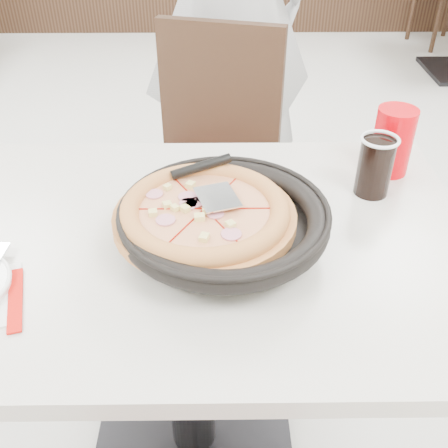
{
  "coord_description": "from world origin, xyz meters",
  "views": [
    {
      "loc": [
        0.25,
        -1.36,
        1.4
      ],
      "look_at": [
        0.26,
        -0.54,
        0.8
      ],
      "focal_mm": 42.0,
      "sensor_mm": 36.0,
      "label": 1
    }
  ],
  "objects_px": {
    "pizza": "(205,218)",
    "cola_glass": "(375,168)",
    "chair_far": "(206,183)",
    "red_cup": "(393,141)",
    "pizza_pan": "(224,227)",
    "main_table": "(190,355)"
  },
  "relations": [
    {
      "from": "red_cup",
      "to": "cola_glass",
      "type": "bearing_deg",
      "value": -123.06
    },
    {
      "from": "main_table",
      "to": "chair_far",
      "type": "height_order",
      "value": "chair_far"
    },
    {
      "from": "main_table",
      "to": "chair_far",
      "type": "xyz_separation_m",
      "value": [
        0.03,
        0.64,
        0.1
      ]
    },
    {
      "from": "main_table",
      "to": "chair_far",
      "type": "relative_size",
      "value": 1.26
    },
    {
      "from": "pizza",
      "to": "cola_glass",
      "type": "xyz_separation_m",
      "value": [
        0.37,
        0.18,
        0.0
      ]
    },
    {
      "from": "main_table",
      "to": "pizza_pan",
      "type": "height_order",
      "value": "pizza_pan"
    },
    {
      "from": "cola_glass",
      "to": "main_table",
      "type": "bearing_deg",
      "value": -159.91
    },
    {
      "from": "chair_far",
      "to": "main_table",
      "type": "bearing_deg",
      "value": 102.46
    },
    {
      "from": "cola_glass",
      "to": "red_cup",
      "type": "xyz_separation_m",
      "value": [
        0.06,
        0.1,
        0.02
      ]
    },
    {
      "from": "chair_far",
      "to": "pizza_pan",
      "type": "distance_m",
      "value": 0.75
    },
    {
      "from": "chair_far",
      "to": "cola_glass",
      "type": "distance_m",
      "value": 0.71
    },
    {
      "from": "main_table",
      "to": "cola_glass",
      "type": "xyz_separation_m",
      "value": [
        0.42,
        0.15,
        0.44
      ]
    },
    {
      "from": "chair_far",
      "to": "red_cup",
      "type": "distance_m",
      "value": 0.7
    },
    {
      "from": "cola_glass",
      "to": "red_cup",
      "type": "distance_m",
      "value": 0.12
    },
    {
      "from": "pizza_pan",
      "to": "cola_glass",
      "type": "xyz_separation_m",
      "value": [
        0.34,
        0.19,
        0.02
      ]
    },
    {
      "from": "chair_far",
      "to": "pizza_pan",
      "type": "xyz_separation_m",
      "value": [
        0.05,
        -0.68,
        0.32
      ]
    },
    {
      "from": "main_table",
      "to": "pizza",
      "type": "height_order",
      "value": "pizza"
    },
    {
      "from": "pizza_pan",
      "to": "red_cup",
      "type": "bearing_deg",
      "value": 35.43
    },
    {
      "from": "chair_far",
      "to": "red_cup",
      "type": "xyz_separation_m",
      "value": [
        0.45,
        -0.39,
        0.35
      ]
    },
    {
      "from": "red_cup",
      "to": "pizza",
      "type": "bearing_deg",
      "value": -147.6
    },
    {
      "from": "cola_glass",
      "to": "red_cup",
      "type": "height_order",
      "value": "red_cup"
    },
    {
      "from": "main_table",
      "to": "red_cup",
      "type": "bearing_deg",
      "value": 27.42
    }
  ]
}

